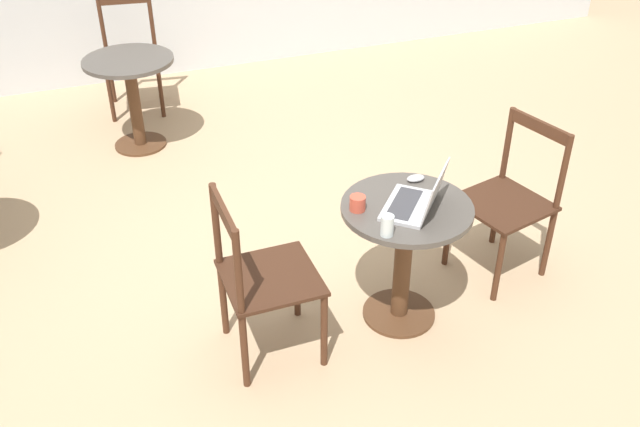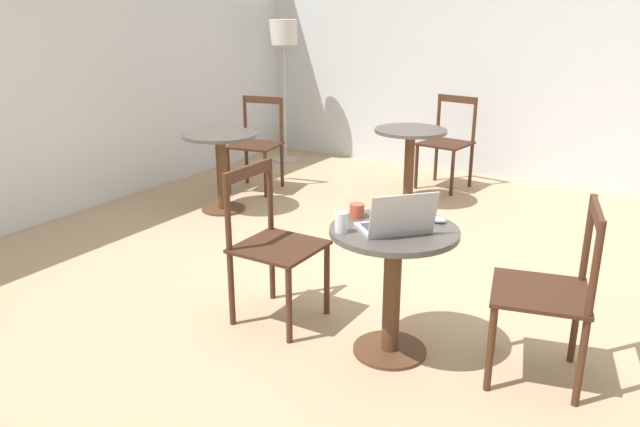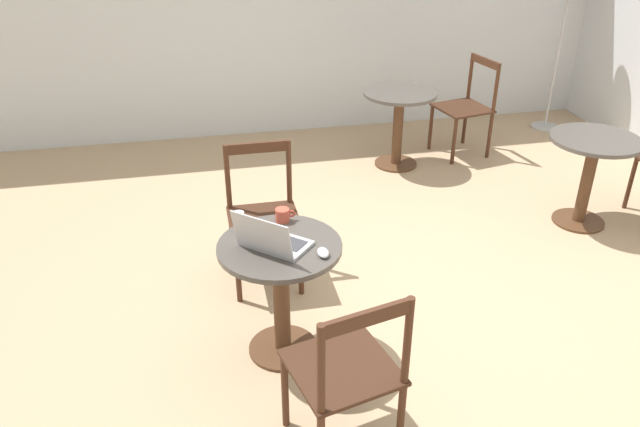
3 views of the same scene
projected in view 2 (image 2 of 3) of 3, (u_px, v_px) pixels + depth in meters
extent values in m
plane|color=tan|center=(396.00, 289.00, 4.17)|extent=(16.00, 16.00, 0.00)
cube|color=silver|center=(58.00, 61.00, 5.34)|extent=(9.40, 0.06, 2.70)
cube|color=silver|center=(534.00, 52.00, 6.35)|extent=(0.06, 9.40, 2.70)
cylinder|color=#51331E|center=(389.00, 350.00, 3.42)|extent=(0.40, 0.40, 0.02)
cylinder|color=#51331E|center=(392.00, 293.00, 3.31)|extent=(0.09, 0.09, 0.67)
cylinder|color=#4C4742|center=(394.00, 231.00, 3.20)|extent=(0.67, 0.67, 0.03)
cylinder|color=#51331E|center=(407.00, 202.00, 5.98)|extent=(0.40, 0.40, 0.02)
cylinder|color=#51331E|center=(409.00, 167.00, 5.87)|extent=(0.09, 0.09, 0.67)
cylinder|color=#4C4742|center=(411.00, 131.00, 5.76)|extent=(0.67, 0.67, 0.03)
cylinder|color=#51331E|center=(224.00, 209.00, 5.79)|extent=(0.40, 0.40, 0.02)
cylinder|color=#51331E|center=(222.00, 173.00, 5.68)|extent=(0.09, 0.09, 0.67)
cylinder|color=#4C4742|center=(220.00, 135.00, 5.57)|extent=(0.67, 0.67, 0.03)
cylinder|color=#472819|center=(327.00, 279.00, 3.78)|extent=(0.04, 0.04, 0.46)
cylinder|color=#472819|center=(289.00, 306.00, 3.45)|extent=(0.04, 0.04, 0.46)
cylinder|color=#472819|center=(272.00, 265.00, 3.98)|extent=(0.04, 0.04, 0.46)
cylinder|color=#472819|center=(231.00, 289.00, 3.65)|extent=(0.04, 0.04, 0.46)
cube|color=#3C2215|center=(279.00, 247.00, 3.64)|extent=(0.46, 0.46, 0.02)
cylinder|color=#472819|center=(270.00, 194.00, 3.83)|extent=(0.04, 0.04, 0.45)
cylinder|color=#472819|center=(228.00, 212.00, 3.50)|extent=(0.04, 0.04, 0.45)
cube|color=#472819|center=(249.00, 171.00, 3.60)|extent=(0.44, 0.02, 0.07)
cylinder|color=#472819|center=(490.00, 349.00, 3.01)|extent=(0.04, 0.04, 0.46)
cylinder|color=#472819|center=(495.00, 311.00, 3.38)|extent=(0.04, 0.04, 0.46)
cylinder|color=#472819|center=(581.00, 363.00, 2.89)|extent=(0.04, 0.04, 0.46)
cylinder|color=#472819|center=(575.00, 323.00, 3.26)|extent=(0.04, 0.04, 0.46)
cube|color=#3C2215|center=(540.00, 292.00, 3.06)|extent=(0.55, 0.55, 0.02)
cylinder|color=#472819|center=(595.00, 269.00, 2.74)|extent=(0.04, 0.04, 0.45)
cylinder|color=#472819|center=(588.00, 238.00, 3.11)|extent=(0.04, 0.04, 0.45)
cube|color=#472819|center=(597.00, 214.00, 2.87)|extent=(0.43, 0.13, 0.07)
cylinder|color=#472819|center=(452.00, 173.00, 6.15)|extent=(0.04, 0.04, 0.46)
cylinder|color=#472819|center=(416.00, 167.00, 6.40)|extent=(0.04, 0.04, 0.46)
cylinder|color=#472819|center=(471.00, 166.00, 6.45)|extent=(0.04, 0.04, 0.46)
cylinder|color=#472819|center=(436.00, 160.00, 6.70)|extent=(0.04, 0.04, 0.46)
cube|color=#3C2215|center=(445.00, 144.00, 6.35)|extent=(0.52, 0.52, 0.02)
cylinder|color=#472819|center=(475.00, 120.00, 6.30)|extent=(0.04, 0.04, 0.45)
cylinder|color=#472819|center=(439.00, 116.00, 6.55)|extent=(0.04, 0.04, 0.45)
cube|color=#472819|center=(458.00, 99.00, 6.37)|extent=(0.08, 0.43, 0.07)
cylinder|color=#472819|center=(266.00, 175.00, 6.10)|extent=(0.04, 0.04, 0.46)
cylinder|color=#472819|center=(228.00, 171.00, 6.23)|extent=(0.04, 0.04, 0.46)
cylinder|color=#472819|center=(282.00, 165.00, 6.47)|extent=(0.04, 0.04, 0.46)
cylinder|color=#472819|center=(247.00, 162.00, 6.60)|extent=(0.04, 0.04, 0.46)
cube|color=#3C2215|center=(255.00, 145.00, 6.27)|extent=(0.54, 0.54, 0.02)
cylinder|color=#472819|center=(281.00, 120.00, 6.31)|extent=(0.04, 0.04, 0.45)
cylinder|color=#472819|center=(245.00, 117.00, 6.45)|extent=(0.04, 0.04, 0.45)
cube|color=#472819|center=(262.00, 100.00, 6.32)|extent=(0.11, 0.43, 0.07)
cylinder|color=#B7B7B7|center=(286.00, 159.00, 7.64)|extent=(0.29, 0.29, 0.02)
cylinder|color=#B7B7B7|center=(285.00, 103.00, 7.42)|extent=(0.02, 0.02, 1.37)
cylinder|color=silver|center=(283.00, 32.00, 7.17)|extent=(0.32, 0.32, 0.28)
cube|color=#B7B7BC|center=(393.00, 228.00, 3.18)|extent=(0.40, 0.39, 0.02)
cube|color=#38383D|center=(391.00, 224.00, 3.20)|extent=(0.30, 0.29, 0.00)
cube|color=#B7B7BC|center=(404.00, 214.00, 3.03)|extent=(0.29, 0.27, 0.21)
cube|color=#9EB2C6|center=(403.00, 214.00, 3.03)|extent=(0.27, 0.25, 0.19)
ellipsoid|color=#B7B7BC|center=(437.00, 220.00, 3.28)|extent=(0.06, 0.10, 0.03)
cylinder|color=#C64C38|center=(357.00, 211.00, 3.35)|extent=(0.08, 0.08, 0.08)
torus|color=#C64C38|center=(361.00, 207.00, 3.39)|extent=(0.05, 0.01, 0.05)
cylinder|color=silver|center=(341.00, 223.00, 3.12)|extent=(0.06, 0.06, 0.11)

